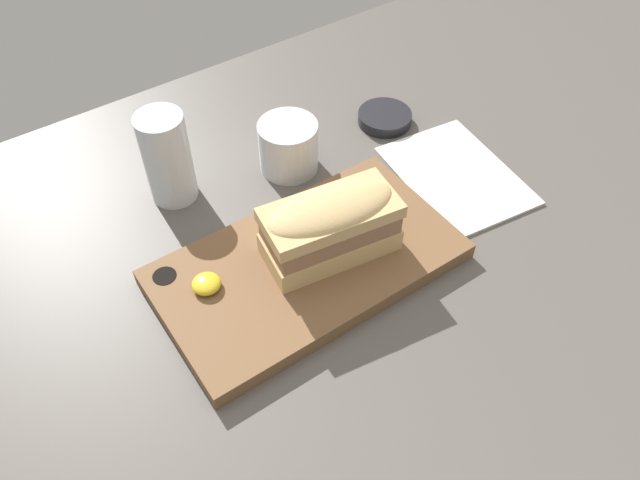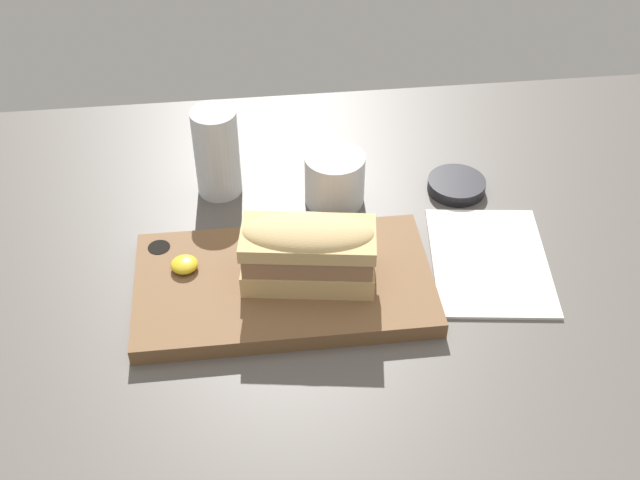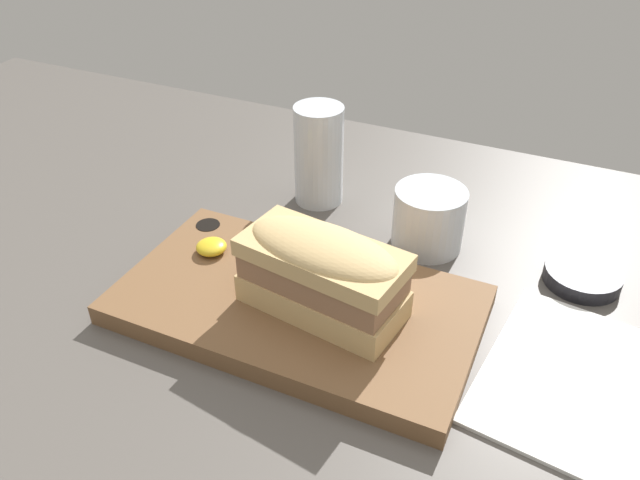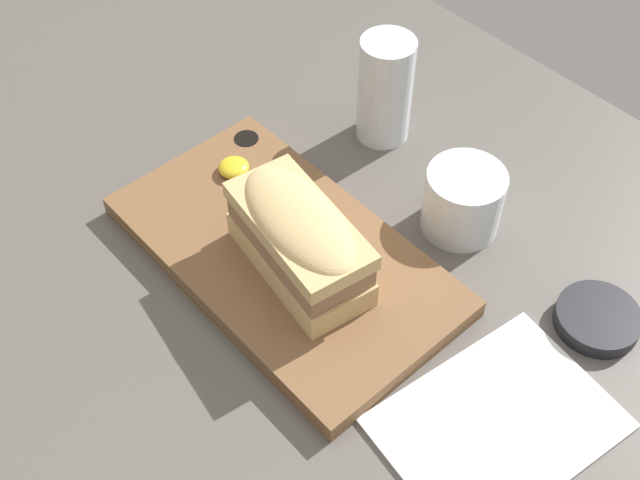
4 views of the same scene
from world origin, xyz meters
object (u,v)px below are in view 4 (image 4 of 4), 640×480
Objects in this scene: wine_glass at (463,202)px; napkin at (498,423)px; water_glass at (385,96)px; sandwich at (299,238)px; condiment_dish at (597,319)px; serving_board at (284,254)px.

wine_glass reaches higher than napkin.
sandwich is at bearing -64.52° from water_glass.
sandwich is 23.42cm from water_glass.
condiment_dish is (32.29, -3.79, -4.60)cm from water_glass.
wine_glass is (8.28, 16.65, 2.31)cm from serving_board.
napkin is (22.81, 2.47, -6.38)cm from sandwich.
sandwich is at bearing -173.81° from napkin.
serving_board is at bearing -71.09° from water_glass.
napkin is (32.87, -18.64, -5.22)cm from water_glass.
condiment_dish is (25.22, 16.85, -0.26)cm from serving_board.
sandwich is 0.76× the size of napkin.
water_glass reaches higher than condiment_dish.
sandwich is 18.20cm from wine_glass.
serving_board reaches higher than napkin.
napkin is at bearing 6.19° from sandwich.
serving_board is 2.17× the size of sandwich.
water_glass is 1.58× the size of condiment_dish.
serving_board is 2.80× the size of water_glass.
water_glass is at bearing 165.42° from wine_glass.
wine_glass is 23.07cm from napkin.
sandwich reaches higher than serving_board.
wine_glass is (5.28, 17.12, -3.18)cm from sandwich.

